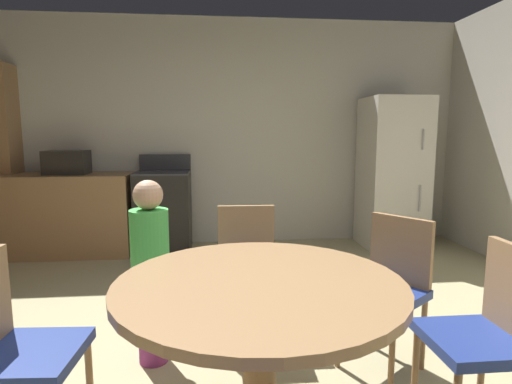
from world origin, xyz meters
name	(u,v)px	position (x,y,z in m)	size (l,w,h in m)	color
wall_back	(222,133)	(0.00, 3.16, 1.35)	(6.08, 0.12, 2.70)	beige
kitchen_counter	(54,214)	(-1.88, 2.76, 0.45)	(1.71, 0.60, 0.90)	#9E754C
oven_range	(164,211)	(-0.68, 2.76, 0.47)	(0.60, 0.60, 1.10)	black
refrigerator	(392,173)	(2.00, 2.71, 0.88)	(0.68, 0.68, 1.76)	silver
microwave	(67,162)	(-1.71, 2.76, 1.03)	(0.44, 0.32, 0.26)	black
dining_table	(260,317)	(0.08, -0.38, 0.60)	(1.18, 1.18, 0.76)	#9E754C
chair_west	(12,344)	(-0.93, -0.32, 0.50)	(0.43, 0.43, 0.87)	#9E754C
chair_east	(489,329)	(1.09, -0.39, 0.50)	(0.40, 0.40, 0.87)	#9E754C
chair_northeast	(389,282)	(0.90, 0.21, 0.50)	(0.56, 0.56, 0.87)	#9E754C
chair_north	(247,264)	(0.11, 0.62, 0.50)	(0.41, 0.41, 0.87)	#9E754C
person_child	(151,268)	(-0.47, 0.38, 0.58)	(0.31, 0.31, 1.09)	#8C337A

